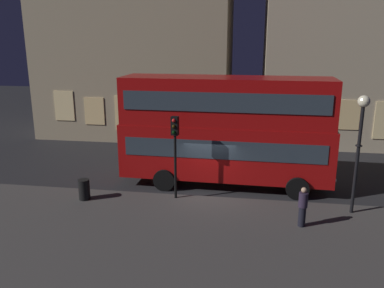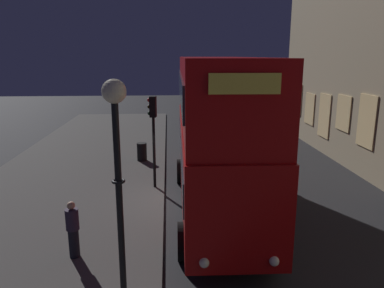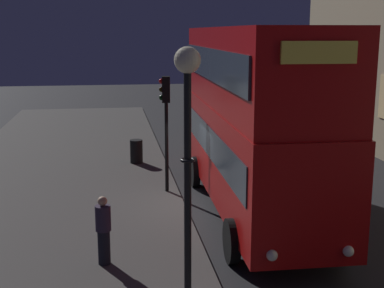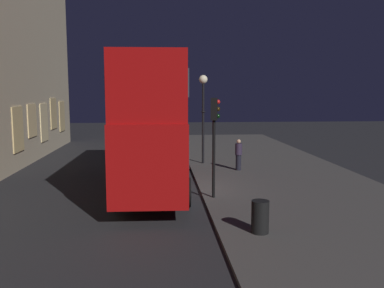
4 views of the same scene
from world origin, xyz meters
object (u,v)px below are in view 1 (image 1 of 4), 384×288
(traffic_light_near_kerb, at_px, (175,140))
(litter_bin, at_px, (84,189))
(street_lamp, at_px, (361,129))
(pedestrian, at_px, (303,207))
(double_decker_bus, at_px, (226,127))

(traffic_light_near_kerb, bearing_deg, litter_bin, -161.36)
(traffic_light_near_kerb, height_order, street_lamp, street_lamp)
(street_lamp, bearing_deg, pedestrian, -144.26)
(street_lamp, bearing_deg, litter_bin, -178.08)
(traffic_light_near_kerb, relative_size, street_lamp, 0.77)
(traffic_light_near_kerb, height_order, pedestrian, traffic_light_near_kerb)
(double_decker_bus, height_order, litter_bin, double_decker_bus)
(traffic_light_near_kerb, bearing_deg, pedestrian, -12.64)
(traffic_light_near_kerb, xyz_separation_m, pedestrian, (5.50, -2.04, -1.95))
(double_decker_bus, distance_m, traffic_light_near_kerb, 3.17)
(double_decker_bus, xyz_separation_m, traffic_light_near_kerb, (-2.11, -2.36, -0.18))
(street_lamp, xyz_separation_m, pedestrian, (-2.27, -1.63, -2.84))
(pedestrian, bearing_deg, double_decker_bus, 83.17)
(double_decker_bus, bearing_deg, pedestrian, -51.07)
(litter_bin, bearing_deg, double_decker_bus, 26.83)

